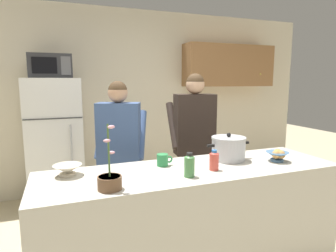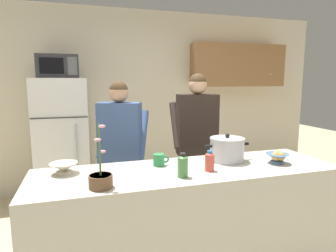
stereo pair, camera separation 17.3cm
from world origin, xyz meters
TOP-DOWN VIEW (x-y plane):
  - back_wall_unit at (0.23, 2.27)m, footprint 6.00×0.48m
  - kitchen_island at (0.00, 0.00)m, footprint 2.34×0.68m
  - refrigerator at (-1.01, 1.85)m, footprint 0.64×0.68m
  - microwave at (-1.01, 1.83)m, footprint 0.48×0.37m
  - person_near_pot at (-0.42, 0.78)m, footprint 0.58×0.54m
  - person_by_sink at (0.40, 0.82)m, footprint 0.54×0.46m
  - cooking_pot at (0.39, 0.12)m, footprint 0.40×0.29m
  - coffee_mug at (-0.20, 0.15)m, footprint 0.13×0.09m
  - bread_bowl at (0.74, -0.07)m, footprint 0.19×0.19m
  - empty_bowl at (-0.91, 0.16)m, footprint 0.20×0.20m
  - bottle_near_edge at (0.13, -0.09)m, footprint 0.07×0.07m
  - bottle_mid_counter at (-0.11, -0.17)m, footprint 0.07×0.07m
  - potted_orchid at (-0.67, -0.21)m, footprint 0.15×0.15m

SIDE VIEW (x-z plane):
  - kitchen_island at x=0.00m, z-range 0.00..0.92m
  - refrigerator at x=-1.01m, z-range 0.00..1.62m
  - empty_bowl at x=-0.91m, z-range 0.93..1.01m
  - coffee_mug at x=-0.20m, z-range 0.92..1.02m
  - bread_bowl at x=0.74m, z-range 0.92..1.02m
  - potted_orchid at x=-0.67m, z-range 0.77..1.18m
  - person_near_pot at x=-0.42m, z-range 0.19..1.78m
  - bottle_near_edge at x=0.13m, z-range 0.92..1.07m
  - bottle_mid_counter at x=-0.11m, z-range 0.92..1.09m
  - cooking_pot at x=0.39m, z-range 0.90..1.14m
  - person_by_sink at x=0.40m, z-range 0.21..1.87m
  - back_wall_unit at x=0.23m, z-range 0.08..2.68m
  - microwave at x=-1.01m, z-range 1.62..1.90m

